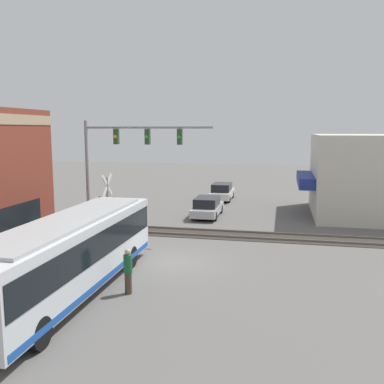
{
  "coord_description": "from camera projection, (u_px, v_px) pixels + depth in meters",
  "views": [
    {
      "loc": [
        -19.51,
        -5.2,
        6.44
      ],
      "look_at": [
        5.38,
        0.11,
        2.7
      ],
      "focal_mm": 40.0,
      "sensor_mm": 36.0,
      "label": 1
    }
  ],
  "objects": [
    {
      "name": "pedestrian_at_crossing",
      "position": [
        115.0,
        222.0,
        25.53
      ],
      "size": [
        0.34,
        0.34,
        1.82
      ],
      "color": "#473828",
      "rests_on": "ground"
    },
    {
      "name": "parked_car_white",
      "position": [
        222.0,
        192.0,
        39.2
      ],
      "size": [
        4.49,
        1.82,
        1.55
      ],
      "color": "silver",
      "rests_on": "ground"
    },
    {
      "name": "parked_car_silver",
      "position": [
        207.0,
        207.0,
        31.7
      ],
      "size": [
        4.66,
        1.82,
        1.48
      ],
      "color": "#B7B7BC",
      "rests_on": "ground"
    },
    {
      "name": "ground_plane",
      "position": [
        171.0,
        262.0,
        20.89
      ],
      "size": [
        120.0,
        120.0,
        0.0
      ],
      "primitive_type": "plane",
      "color": "#605E5B"
    },
    {
      "name": "shop_building",
      "position": [
        364.0,
        176.0,
        31.91
      ],
      "size": [
        9.3,
        8.53,
        6.04
      ],
      "color": "beige",
      "rests_on": "ground"
    },
    {
      "name": "pedestrian_near_bus",
      "position": [
        128.0,
        271.0,
        16.76
      ],
      "size": [
        0.34,
        0.34,
        1.82
      ],
      "color": "#473828",
      "rests_on": "ground"
    },
    {
      "name": "rail_track_near",
      "position": [
        196.0,
        233.0,
        26.69
      ],
      "size": [
        2.6,
        60.0,
        0.15
      ],
      "color": "#332D28",
      "rests_on": "ground"
    },
    {
      "name": "traffic_signal_gantry",
      "position": [
        124.0,
        151.0,
        25.34
      ],
      "size": [
        0.42,
        7.85,
        6.96
      ],
      "color": "gray",
      "rests_on": "ground"
    },
    {
      "name": "city_bus",
      "position": [
        70.0,
        253.0,
        16.57
      ],
      "size": [
        11.78,
        2.59,
        3.05
      ],
      "color": "silver",
      "rests_on": "ground"
    },
    {
      "name": "crossing_signal",
      "position": [
        108.0,
        199.0,
        25.7
      ],
      "size": [
        1.41,
        1.18,
        3.81
      ],
      "color": "gray",
      "rests_on": "ground"
    }
  ]
}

